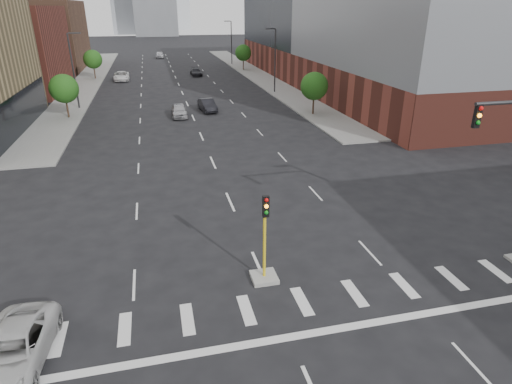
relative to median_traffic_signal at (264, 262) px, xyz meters
name	(u,v)px	position (x,y,z in m)	size (l,w,h in m)	color
sidewalk_left_far	(89,80)	(-15.00, 65.03, -0.90)	(5.00, 92.00, 0.15)	gray
sidewalk_right_far	(255,74)	(15.00, 65.03, -0.90)	(5.00, 92.00, 0.15)	gray
building_left_far_b	(29,36)	(-27.50, 83.03, 5.53)	(20.00, 24.00, 13.00)	brown
building_right_main	(364,13)	(29.50, 51.03, 10.03)	(24.00, 70.00, 22.00)	brown
median_traffic_signal	(264,262)	(0.00, 0.00, 0.00)	(1.20, 1.20, 4.40)	#999993
streetlight_right_a	(275,58)	(13.41, 46.03, 4.04)	(1.60, 0.22, 9.07)	#2D2D30
streetlight_right_b	(231,41)	(13.41, 81.03, 4.04)	(1.60, 0.22, 9.07)	#2D2D30
streetlight_left	(74,68)	(-13.41, 41.03, 4.04)	(1.60, 0.22, 9.07)	#2D2D30
tree_left_near	(64,89)	(-14.00, 36.03, 2.42)	(3.20, 3.20, 4.85)	#382619
tree_left_far	(93,59)	(-14.00, 66.03, 2.42)	(3.20, 3.20, 4.85)	#382619
tree_right_near	(314,86)	(14.00, 31.03, 2.42)	(3.20, 3.20, 4.85)	#382619
tree_right_far	(243,53)	(14.00, 71.03, 2.42)	(3.20, 3.20, 4.85)	#382619
car_near_left	(179,110)	(-1.50, 33.87, -0.22)	(1.78, 4.43, 1.51)	#ABABB0
car_mid_right	(207,105)	(2.07, 36.00, -0.23)	(1.57, 4.50, 1.48)	black
car_far_left	(122,76)	(-9.33, 63.12, -0.21)	(2.54, 5.50, 1.53)	silver
car_deep_right	(196,72)	(3.91, 65.88, -0.30)	(1.88, 4.62, 1.34)	black
car_distant	(160,55)	(-1.74, 97.73, -0.17)	(1.90, 4.73, 1.61)	silver
parked_minivan	(13,349)	(-10.00, -2.97, -0.30)	(2.24, 4.86, 1.35)	silver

